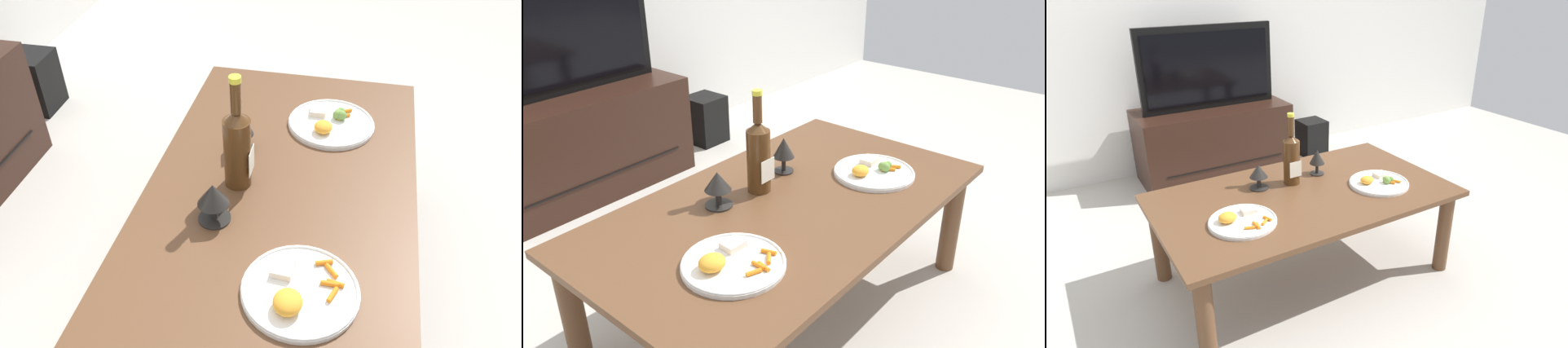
% 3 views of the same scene
% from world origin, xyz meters
% --- Properties ---
extents(ground_plane, '(6.40, 6.40, 0.00)m').
position_xyz_m(ground_plane, '(0.00, 0.00, 0.00)').
color(ground_plane, '#B7B2A8').
extents(dining_table, '(1.36, 0.77, 0.45)m').
position_xyz_m(dining_table, '(0.00, 0.00, 0.38)').
color(dining_table, brown).
rests_on(dining_table, ground_plane).
extents(tv_stand, '(1.06, 0.49, 0.51)m').
position_xyz_m(tv_stand, '(0.07, 1.40, 0.26)').
color(tv_stand, black).
rests_on(tv_stand, ground_plane).
extents(tv_screen, '(0.94, 0.05, 0.56)m').
position_xyz_m(tv_screen, '(0.07, 1.40, 0.79)').
color(tv_screen, black).
rests_on(tv_screen, tv_stand).
extents(floor_speaker, '(0.21, 0.21, 0.29)m').
position_xyz_m(floor_speaker, '(0.90, 1.38, 0.14)').
color(floor_speaker, black).
rests_on(floor_speaker, ground_plane).
extents(wine_bottle, '(0.08, 0.08, 0.35)m').
position_xyz_m(wine_bottle, '(0.01, 0.13, 0.58)').
color(wine_bottle, '#4C2D14').
rests_on(wine_bottle, dining_table).
extents(goblet_left, '(0.09, 0.09, 0.12)m').
position_xyz_m(goblet_left, '(-0.16, 0.15, 0.53)').
color(goblet_left, black).
rests_on(goblet_left, dining_table).
extents(goblet_right, '(0.08, 0.08, 0.13)m').
position_xyz_m(goblet_right, '(0.17, 0.15, 0.53)').
color(goblet_right, black).
rests_on(goblet_right, dining_table).
extents(dinner_plate_left, '(0.28, 0.28, 0.05)m').
position_xyz_m(dinner_plate_left, '(-0.36, -0.11, 0.46)').
color(dinner_plate_left, white).
rests_on(dinner_plate_left, dining_table).
extents(dinner_plate_right, '(0.29, 0.29, 0.05)m').
position_xyz_m(dinner_plate_right, '(0.36, -0.11, 0.46)').
color(dinner_plate_right, white).
rests_on(dinner_plate_right, dining_table).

